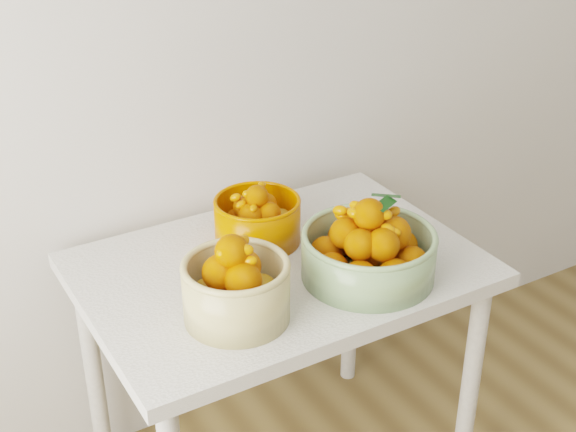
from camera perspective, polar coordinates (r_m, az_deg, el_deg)
name	(u,v)px	position (r m, az deg, el deg)	size (l,w,h in m)	color
table	(279,294)	(2.11, -0.61, -5.59)	(1.00, 0.70, 0.75)	silver
bowl_cream	(236,288)	(1.82, -3.71, -5.11)	(0.33, 0.33, 0.21)	tan
bowl_green	(368,250)	(1.98, 5.74, -2.43)	(0.44, 0.44, 0.21)	#88A874
bowl_orange	(258,219)	(2.13, -2.17, -0.22)	(0.29, 0.29, 0.17)	#CE5300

